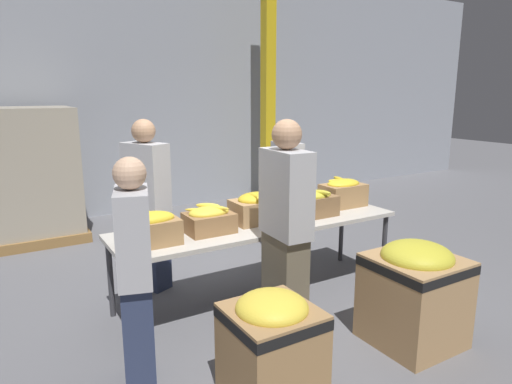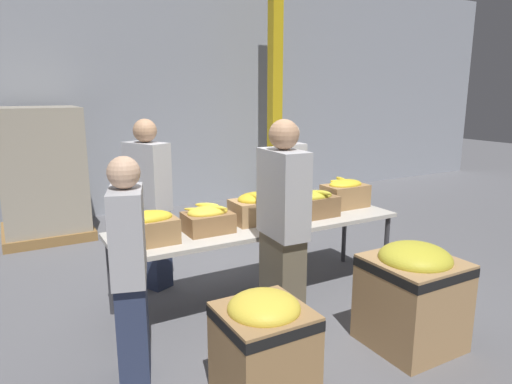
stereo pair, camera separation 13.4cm
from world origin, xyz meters
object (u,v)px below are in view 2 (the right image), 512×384
Objects in this scene: banana_box_2 at (257,207)px; banana_box_4 at (345,193)px; banana_box_0 at (149,227)px; support_pillar at (275,89)px; banana_box_1 at (208,219)px; volunteer_0 at (289,194)px; volunteer_2 at (149,205)px; sorting_table at (259,227)px; pallet_stack_0 at (42,174)px; volunteer_1 at (283,231)px; volunteer_3 at (130,274)px; donation_bin_1 at (412,292)px; banana_box_3 at (313,203)px; donation_bin_0 at (264,344)px.

banana_box_4 reaches higher than banana_box_2.
banana_box_0 is 0.11× the size of support_pillar.
banana_box_4 reaches higher than banana_box_1.
volunteer_2 is (-1.63, 0.06, 0.05)m from volunteer_0.
volunteer_2 is 3.88m from support_pillar.
sorting_table is 1.58× the size of pallet_stack_0.
sorting_table is at bearing 22.03° from volunteer_2.
banana_box_1 is (0.54, 0.06, -0.02)m from banana_box_0.
sorting_table is at bearing 3.94° from banana_box_1.
volunteer_1 is 1.24m from volunteer_3.
donation_bin_1 is at bearing -89.94° from volunteer_3.
banana_box_4 is at bearing -56.93° from volunteer_1.
banana_box_2 is 1.58m from volunteer_3.
banana_box_2 is 1.00× the size of banana_box_3.
banana_box_4 is 0.29× the size of volunteer_0.
pallet_stack_0 is at bearing 131.93° from banana_box_4.
volunteer_0 is 2.57m from donation_bin_0.
donation_bin_1 is at bearing -128.22° from volunteer_1.
banana_box_2 is 1.06m from volunteer_0.
pallet_stack_0 is (-1.60, 3.06, -0.03)m from banana_box_2.
volunteer_1 is 1.00× the size of pallet_stack_0.
support_pillar is at bearing 45.55° from banana_box_0.
volunteer_0 is 2.07m from donation_bin_1.
volunteer_0 is (1.34, 0.75, -0.07)m from banana_box_1.
volunteer_1 is at bearing -141.04° from banana_box_3.
pallet_stack_0 reaches higher than sorting_table.
pallet_stack_0 is at bearing 109.01° from banana_box_1.
pallet_stack_0 reaches higher than volunteer_0.
banana_box_2 is at bearing 22.80° from volunteer_2.
banana_box_0 is 1.08× the size of banana_box_1.
donation_bin_0 is at bearing -118.43° from sorting_table.
donation_bin_1 is (1.33, 0.00, 0.05)m from donation_bin_0.
banana_box_4 is at bearing 2.32° from banana_box_2.
banana_box_0 is (-1.07, -0.10, 0.18)m from sorting_table.
sorting_table is 6.33× the size of banana_box_0.
donation_bin_0 is (-1.28, -1.25, -0.50)m from banana_box_3.
banana_box_2 is 0.30× the size of volunteer_0.
volunteer_1 is (-1.25, -0.73, -0.03)m from banana_box_4.
banana_box_1 is 0.23× the size of volunteer_1.
support_pillar is 2.28× the size of pallet_stack_0.
volunteer_2 is at bearing -84.66° from volunteer_0.
support_pillar is (2.07, 3.07, 1.11)m from banana_box_2.
banana_box_1 is 4.23m from support_pillar.
donation_bin_1 is at bearing -108.98° from banana_box_4.
banana_box_4 is (1.09, 0.07, 0.20)m from sorting_table.
donation_bin_1 is at bearing -63.24° from pallet_stack_0.
banana_box_0 is at bearing -179.30° from banana_box_3.
volunteer_3 is at bearing -162.27° from banana_box_4.
banana_box_4 is 1.45m from volunteer_1.
banana_box_4 is 0.64× the size of donation_bin_0.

